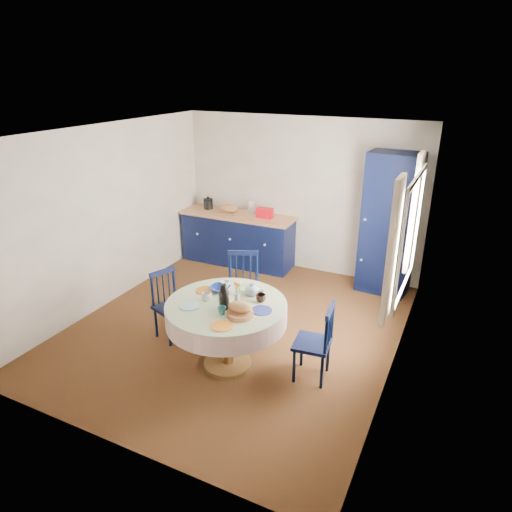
{
  "coord_description": "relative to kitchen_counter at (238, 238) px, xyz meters",
  "views": [
    {
      "loc": [
        2.5,
        -4.56,
        3.15
      ],
      "look_at": [
        0.2,
        0.2,
        0.98
      ],
      "focal_mm": 32.0,
      "sensor_mm": 36.0,
      "label": 1
    }
  ],
  "objects": [
    {
      "name": "floor",
      "position": [
        1.0,
        -1.96,
        -0.46
      ],
      "size": [
        4.5,
        4.5,
        0.0
      ],
      "primitive_type": "plane",
      "color": "black",
      "rests_on": "ground"
    },
    {
      "name": "ceiling",
      "position": [
        1.0,
        -1.96,
        2.04
      ],
      "size": [
        4.5,
        4.5,
        0.0
      ],
      "primitive_type": "plane",
      "rotation": [
        3.14,
        0.0,
        0.0
      ],
      "color": "white",
      "rests_on": "wall_back"
    },
    {
      "name": "wall_back",
      "position": [
        1.0,
        0.29,
        0.79
      ],
      "size": [
        4.0,
        0.02,
        2.5
      ],
      "primitive_type": "cube",
      "color": "white",
      "rests_on": "floor"
    },
    {
      "name": "wall_left",
      "position": [
        -1.0,
        -1.96,
        0.79
      ],
      "size": [
        0.02,
        4.5,
        2.5
      ],
      "primitive_type": "cube",
      "color": "white",
      "rests_on": "floor"
    },
    {
      "name": "wall_right",
      "position": [
        3.0,
        -1.96,
        0.79
      ],
      "size": [
        0.02,
        4.5,
        2.5
      ],
      "primitive_type": "cube",
      "color": "white",
      "rests_on": "floor"
    },
    {
      "name": "window",
      "position": [
        2.96,
        -1.66,
        1.07
      ],
      "size": [
        0.1,
        1.74,
        1.45
      ],
      "color": "white",
      "rests_on": "wall_right"
    },
    {
      "name": "kitchen_counter",
      "position": [
        0.0,
        0.0,
        0.0
      ],
      "size": [
        1.99,
        0.66,
        1.12
      ],
      "rotation": [
        0.0,
        0.0,
        0.02
      ],
      "color": "black",
      "rests_on": "floor"
    },
    {
      "name": "pantry_cabinet",
      "position": [
        2.5,
        0.04,
        0.59
      ],
      "size": [
        0.76,
        0.57,
        2.1
      ],
      "rotation": [
        0.0,
        0.0,
        -0.06
      ],
      "color": "black",
      "rests_on": "floor"
    },
    {
      "name": "dining_table",
      "position": [
        1.32,
        -2.73,
        0.22
      ],
      "size": [
        1.32,
        1.32,
        1.08
      ],
      "color": "brown",
      "rests_on": "floor"
    },
    {
      "name": "chair_left",
      "position": [
        0.36,
        -2.47,
        -0.02
      ],
      "size": [
        0.48,
        0.49,
        0.87
      ],
      "rotation": [
        0.0,
        0.0,
        1.21
      ],
      "color": "black",
      "rests_on": "floor"
    },
    {
      "name": "chair_far",
      "position": [
        1.02,
        -1.79,
        0.04
      ],
      "size": [
        0.57,
        0.56,
        0.97
      ],
      "rotation": [
        0.0,
        0.0,
        0.42
      ],
      "color": "black",
      "rests_on": "floor"
    },
    {
      "name": "chair_right",
      "position": [
        2.27,
        -2.5,
        -0.01
      ],
      "size": [
        0.42,
        0.43,
        0.89
      ],
      "rotation": [
        0.0,
        0.0,
        -1.47
      ],
      "color": "black",
      "rests_on": "floor"
    },
    {
      "name": "mug_a",
      "position": [
        1.08,
        -2.75,
        0.39
      ],
      "size": [
        0.11,
        0.11,
        0.09
      ],
      "primitive_type": "imported",
      "color": "silver",
      "rests_on": "dining_table"
    },
    {
      "name": "mug_b",
      "position": [
        1.39,
        -2.95,
        0.39
      ],
      "size": [
        0.09,
        0.09,
        0.09
      ],
      "primitive_type": "imported",
      "color": "#2A7271",
      "rests_on": "dining_table"
    },
    {
      "name": "mug_c",
      "position": [
        1.63,
        -2.53,
        0.39
      ],
      "size": [
        0.11,
        0.11,
        0.09
      ],
      "primitive_type": "imported",
      "color": "black",
      "rests_on": "dining_table"
    },
    {
      "name": "mug_d",
      "position": [
        1.13,
        -2.42,
        0.39
      ],
      "size": [
        0.1,
        0.1,
        0.1
      ],
      "primitive_type": "imported",
      "color": "silver",
      "rests_on": "dining_table"
    },
    {
      "name": "cobalt_bowl",
      "position": [
        1.1,
        -2.5,
        0.37
      ],
      "size": [
        0.22,
        0.22,
        0.05
      ],
      "primitive_type": "imported",
      "color": "navy",
      "rests_on": "dining_table"
    }
  ]
}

